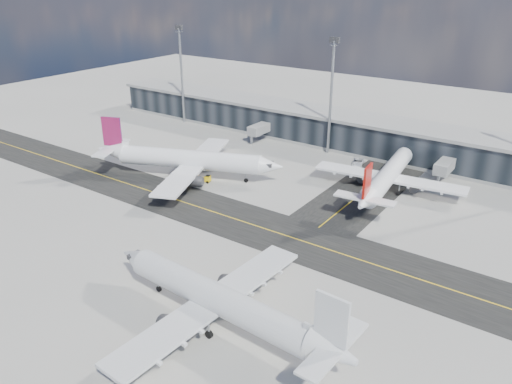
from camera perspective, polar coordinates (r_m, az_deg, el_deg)
ground at (r=93.96m, az=-5.50°, el=-3.46°), size 300.00×300.00×0.00m
taxiway_lanes at (r=99.38m, az=0.22°, el=-1.74°), size 180.00×63.00×0.03m
terminal_concourse at (r=135.69m, az=9.65°, el=6.88°), size 152.00×19.80×8.80m
floodlight_masts at (r=126.76m, az=8.59°, el=11.14°), size 102.50×0.70×28.90m
airliner_af at (r=113.49m, az=-7.90°, el=3.70°), size 42.02×36.36×12.95m
airliner_redtail at (r=108.20m, az=14.78°, el=1.77°), size 32.36×37.87×11.21m
airliner_near at (r=66.38m, az=-3.98°, el=-12.31°), size 39.32×33.50×11.65m
baggage_tug at (r=111.35m, az=-5.77°, el=1.51°), size 2.91×2.02×1.66m
service_van at (r=123.31m, az=11.57°, el=3.35°), size 3.85×5.93×1.52m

